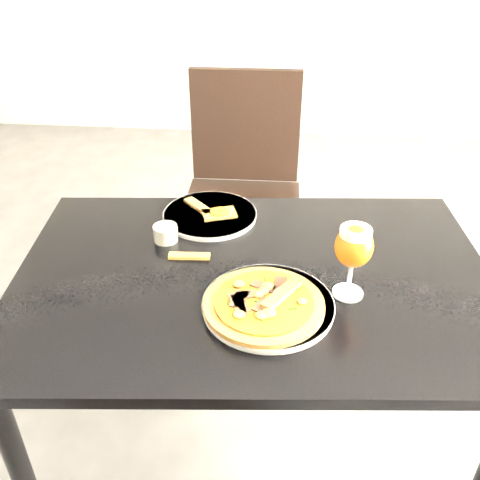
# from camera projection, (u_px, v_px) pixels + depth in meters

# --- Properties ---
(dining_table) EXTENTS (1.26, 0.90, 0.75)m
(dining_table) POSITION_uv_depth(u_px,v_px,m) (253.00, 301.00, 1.39)
(dining_table) COLOR black
(dining_table) RESTS_ON ground
(chair_far) EXTENTS (0.46, 0.46, 1.00)m
(chair_far) POSITION_uv_depth(u_px,v_px,m) (243.00, 190.00, 2.16)
(chair_far) COLOR black
(chair_far) RESTS_ON ground
(plate_main) EXTENTS (0.38, 0.38, 0.02)m
(plate_main) POSITION_uv_depth(u_px,v_px,m) (268.00, 305.00, 1.23)
(plate_main) COLOR white
(plate_main) RESTS_ON dining_table
(pizza) EXTENTS (0.28, 0.28, 0.03)m
(pizza) POSITION_uv_depth(u_px,v_px,m) (264.00, 303.00, 1.21)
(pizza) COLOR #A17126
(pizza) RESTS_ON plate_main
(plate_second) EXTENTS (0.28, 0.28, 0.01)m
(plate_second) POSITION_uv_depth(u_px,v_px,m) (210.00, 215.00, 1.58)
(plate_second) COLOR white
(plate_second) RESTS_ON dining_table
(crust_scraps) EXTENTS (0.17, 0.13, 0.01)m
(crust_scraps) POSITION_uv_depth(u_px,v_px,m) (212.00, 211.00, 1.57)
(crust_scraps) COLOR #A17126
(crust_scraps) RESTS_ON plate_second
(loose_crust) EXTENTS (0.11, 0.03, 0.01)m
(loose_crust) POSITION_uv_depth(u_px,v_px,m) (189.00, 256.00, 1.40)
(loose_crust) COLOR #A17126
(loose_crust) RESTS_ON dining_table
(sauce_cup) EXTENTS (0.07, 0.07, 0.04)m
(sauce_cup) POSITION_uv_depth(u_px,v_px,m) (165.00, 232.00, 1.46)
(sauce_cup) COLOR #B8B8A5
(sauce_cup) RESTS_ON dining_table
(beer_glass) EXTENTS (0.09, 0.09, 0.19)m
(beer_glass) POSITION_uv_depth(u_px,v_px,m) (354.00, 247.00, 1.20)
(beer_glass) COLOR silver
(beer_glass) RESTS_ON dining_table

